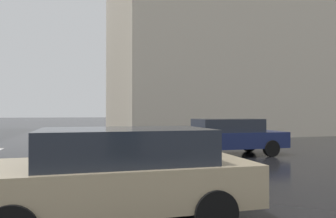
{
  "coord_description": "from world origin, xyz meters",
  "views": [
    {
      "loc": [
        -5.79,
        -3.66,
        1.65
      ],
      "look_at": [
        7.7,
        -7.4,
        1.81
      ],
      "focal_mm": 34.11,
      "sensor_mm": 36.0,
      "label": 1
    }
  ],
  "objects": [
    {
      "name": "car_navy",
      "position": [
        5.5,
        -9.28,
        0.76
      ],
      "size": [
        1.85,
        4.1,
        1.41
      ],
      "color": "navy",
      "rests_on": "ground_plane"
    },
    {
      "name": "haussmann_block_corner",
      "position": [
        22.04,
        -17.58,
        10.45
      ],
      "size": [
        19.08,
        22.01,
        21.33
      ],
      "color": "beige",
      "rests_on": "ground_plane"
    },
    {
      "name": "car_champagne",
      "position": [
        -1.0,
        -4.2,
        0.76
      ],
      "size": [
        1.85,
        4.1,
        1.41
      ],
      "color": "tan",
      "rests_on": "ground_plane"
    }
  ]
}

